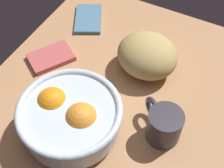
% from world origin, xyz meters
% --- Properties ---
extents(ground_plane, '(0.70, 0.62, 0.03)m').
position_xyz_m(ground_plane, '(0.00, 0.00, -0.01)').
color(ground_plane, '#AC7A50').
extents(fruit_bowl, '(0.23, 0.23, 0.10)m').
position_xyz_m(fruit_bowl, '(0.16, -0.03, 0.06)').
color(fruit_bowl, silver).
rests_on(fruit_bowl, ground).
extents(bread_loaf, '(0.17, 0.18, 0.10)m').
position_xyz_m(bread_loaf, '(-0.09, 0.04, 0.05)').
color(bread_loaf, tan).
rests_on(bread_loaf, ground).
extents(napkin_folded, '(0.14, 0.13, 0.01)m').
position_xyz_m(napkin_folded, '(0.00, -0.20, 0.01)').
color(napkin_folded, '#B64F4E').
rests_on(napkin_folded, ground).
extents(napkin_spare, '(0.15, 0.13, 0.01)m').
position_xyz_m(napkin_spare, '(-0.19, -0.19, 0.01)').
color(napkin_spare, teal).
rests_on(napkin_spare, ground).
extents(mug, '(0.09, 0.11, 0.08)m').
position_xyz_m(mug, '(0.08, 0.16, 0.04)').
color(mug, '#343138').
rests_on(mug, ground).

